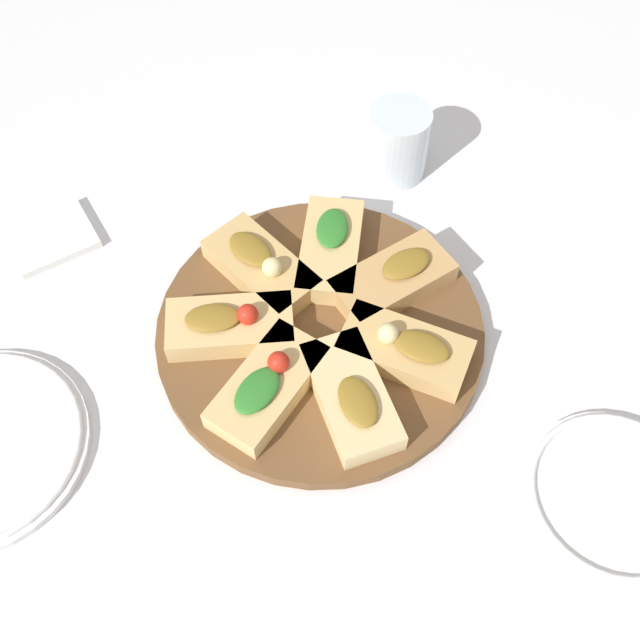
# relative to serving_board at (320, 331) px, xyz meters

# --- Properties ---
(ground_plane) EXTENTS (3.00, 3.00, 0.00)m
(ground_plane) POSITION_rel_serving_board_xyz_m (0.00, 0.00, -0.01)
(ground_plane) COLOR white
(serving_board) EXTENTS (0.39, 0.39, 0.02)m
(serving_board) POSITION_rel_serving_board_xyz_m (0.00, 0.00, 0.00)
(serving_board) COLOR brown
(serving_board) RESTS_ON ground_plane
(focaccia_slice_0) EXTENTS (0.07, 0.15, 0.04)m
(focaccia_slice_0) POSITION_rel_serving_board_xyz_m (-0.00, 0.11, 0.03)
(focaccia_slice_0) COLOR #E5C689
(focaccia_slice_0) RESTS_ON serving_board
(focaccia_slice_1) EXTENTS (0.16, 0.15, 0.05)m
(focaccia_slice_1) POSITION_rel_serving_board_xyz_m (-0.08, 0.07, 0.03)
(focaccia_slice_1) COLOR tan
(focaccia_slice_1) RESTS_ON serving_board
(focaccia_slice_2) EXTENTS (0.16, 0.10, 0.04)m
(focaccia_slice_2) POSITION_rel_serving_board_xyz_m (-0.10, -0.03, 0.03)
(focaccia_slice_2) COLOR tan
(focaccia_slice_2) RESTS_ON serving_board
(focaccia_slice_3) EXTENTS (0.13, 0.16, 0.04)m
(focaccia_slice_3) POSITION_rel_serving_board_xyz_m (-0.05, -0.10, 0.03)
(focaccia_slice_3) COLOR #DBB775
(focaccia_slice_3) RESTS_ON serving_board
(focaccia_slice_4) EXTENTS (0.13, 0.16, 0.05)m
(focaccia_slice_4) POSITION_rel_serving_board_xyz_m (0.04, -0.10, 0.03)
(focaccia_slice_4) COLOR tan
(focaccia_slice_4) RESTS_ON serving_board
(focaccia_slice_5) EXTENTS (0.16, 0.11, 0.05)m
(focaccia_slice_5) POSITION_rel_serving_board_xyz_m (0.10, -0.03, 0.03)
(focaccia_slice_5) COLOR #DBB775
(focaccia_slice_5) RESTS_ON serving_board
(focaccia_slice_6) EXTENTS (0.16, 0.15, 0.05)m
(focaccia_slice_6) POSITION_rel_serving_board_xyz_m (0.08, 0.06, 0.03)
(focaccia_slice_6) COLOR #DBB775
(focaccia_slice_6) RESTS_ON serving_board
(plate_left) EXTENTS (0.19, 0.19, 0.02)m
(plate_left) POSITION_rel_serving_board_xyz_m (-0.23, 0.30, -0.00)
(plate_left) COLOR white
(plate_left) RESTS_ON ground_plane
(water_glass) EXTENTS (0.08, 0.08, 0.10)m
(water_glass) POSITION_rel_serving_board_xyz_m (-0.19, -0.23, 0.04)
(water_glass) COLOR silver
(water_glass) RESTS_ON ground_plane
(napkin_stack) EXTENTS (0.12, 0.11, 0.01)m
(napkin_stack) POSITION_rel_serving_board_xyz_m (0.29, -0.26, -0.00)
(napkin_stack) COLOR white
(napkin_stack) RESTS_ON ground_plane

